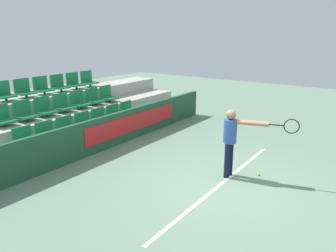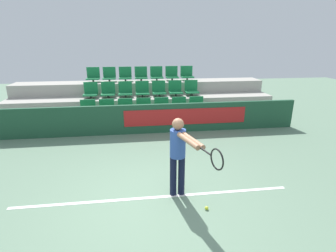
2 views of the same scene
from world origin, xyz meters
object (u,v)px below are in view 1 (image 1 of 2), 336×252
at_px(stadium_chair_17, 43,87).
at_px(stadium_chair_11, 79,101).
at_px(stadium_chair_8, 25,113).
at_px(stadium_chair_13, 108,95).
at_px(stadium_chair_10, 63,105).
at_px(stadium_chair_12, 94,98).
at_px(stadium_chair_4, 101,119).
at_px(stadium_chair_7, 2,117).
at_px(stadium_chair_6, 128,111).
at_px(stadium_chair_15, 4,93).
at_px(tennis_ball, 259,174).
at_px(stadium_chair_19, 75,82).
at_px(stadium_chair_2, 67,129).
at_px(stadium_chair_9, 45,108).
at_px(stadium_chair_16, 24,90).
at_px(stadium_chair_3, 85,124).
at_px(stadium_chair_0, 25,140).
at_px(stadium_chair_1, 47,134).
at_px(tennis_player, 234,137).
at_px(stadium_chair_18, 59,85).
at_px(stadium_chair_5, 115,115).
at_px(stadium_chair_20, 89,80).

bearing_deg(stadium_chair_17, stadium_chair_11, -56.15).
distance_m(stadium_chair_8, stadium_chair_13, 3.13).
distance_m(stadium_chair_10, stadium_chair_12, 1.25).
distance_m(stadium_chair_4, stadium_chair_7, 2.71).
bearing_deg(stadium_chair_6, stadium_chair_11, 143.30).
bearing_deg(stadium_chair_13, stadium_chair_4, -143.30).
relative_size(stadium_chair_15, tennis_ball, 8.50).
height_order(stadium_chair_11, stadium_chair_19, stadium_chair_19).
relative_size(stadium_chair_2, stadium_chair_8, 1.00).
relative_size(stadium_chair_6, stadium_chair_7, 1.00).
bearing_deg(stadium_chair_4, stadium_chair_9, 143.30).
xyz_separation_m(stadium_chair_15, stadium_chair_16, (0.63, 0.00, 0.00)).
height_order(stadium_chair_3, stadium_chair_19, stadium_chair_19).
bearing_deg(stadium_chair_16, stadium_chair_0, -123.85).
bearing_deg(stadium_chair_13, tennis_ball, -99.49).
distance_m(stadium_chair_3, stadium_chair_8, 1.62).
bearing_deg(stadium_chair_3, stadium_chair_11, 56.15).
bearing_deg(stadium_chair_1, tennis_player, -68.61).
bearing_deg(stadium_chair_12, stadium_chair_13, 0.00).
distance_m(stadium_chair_9, stadium_chair_10, 0.63).
bearing_deg(stadium_chair_16, stadium_chair_3, -71.46).
height_order(stadium_chair_2, stadium_chair_7, stadium_chair_7).
distance_m(stadium_chair_8, stadium_chair_16, 1.21).
bearing_deg(stadium_chair_2, stadium_chair_7, 143.30).
bearing_deg(stadium_chair_19, stadium_chair_9, -153.57).
relative_size(stadium_chair_0, stadium_chair_16, 1.00).
distance_m(stadium_chair_15, stadium_chair_18, 1.88).
distance_m(stadium_chair_5, stadium_chair_10, 1.62).
distance_m(stadium_chair_12, stadium_chair_19, 1.03).
xyz_separation_m(stadium_chair_0, stadium_chair_16, (1.25, 1.87, 0.88)).
bearing_deg(stadium_chair_8, stadium_chair_15, 90.00).
height_order(stadium_chair_4, tennis_ball, stadium_chair_4).
distance_m(stadium_chair_2, stadium_chair_20, 3.24).
bearing_deg(stadium_chair_18, stadium_chair_4, -90.00).
relative_size(stadium_chair_6, stadium_chair_19, 1.00).
distance_m(stadium_chair_9, stadium_chair_16, 1.03).
xyz_separation_m(stadium_chair_0, stadium_chair_15, (0.63, 1.87, 0.88)).
height_order(stadium_chair_0, stadium_chair_20, stadium_chair_20).
bearing_deg(stadium_chair_6, stadium_chair_5, 180.00).
height_order(stadium_chair_9, stadium_chair_11, same).
relative_size(stadium_chair_7, stadium_chair_12, 1.00).
distance_m(stadium_chair_1, stadium_chair_17, 2.41).
height_order(stadium_chair_2, stadium_chair_6, same).
xyz_separation_m(stadium_chair_6, stadium_chair_18, (-1.25, 1.87, 0.88)).
relative_size(stadium_chair_3, stadium_chair_16, 1.00).
relative_size(stadium_chair_2, stadium_chair_9, 1.00).
distance_m(stadium_chair_19, tennis_ball, 6.94).
relative_size(stadium_chair_15, stadium_chair_18, 1.00).
height_order(stadium_chair_6, stadium_chair_16, stadium_chair_16).
bearing_deg(stadium_chair_7, stadium_chair_20, 13.96).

